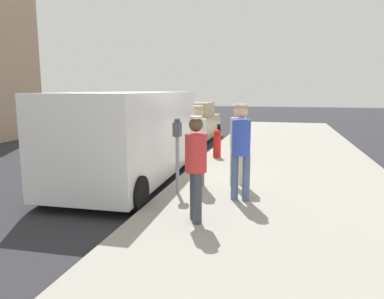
% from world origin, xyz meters
% --- Properties ---
extents(ground_plane, '(80.00, 80.00, 0.00)m').
position_xyz_m(ground_plane, '(0.00, 0.00, 0.00)').
color(ground_plane, '#2D2D33').
extents(sidewalk_slab, '(5.00, 32.00, 0.15)m').
position_xyz_m(sidewalk_slab, '(3.50, 0.00, 0.07)').
color(sidewalk_slab, '#9E998E').
rests_on(sidewalk_slab, ground).
extents(parking_meter_near, '(0.14, 0.18, 1.52)m').
position_xyz_m(parking_meter_near, '(1.35, -0.64, 1.18)').
color(parking_meter_near, gray).
rests_on(parking_meter_near, sidewalk_slab).
extents(pedestrian_in_red, '(0.34, 0.34, 1.67)m').
position_xyz_m(pedestrian_in_red, '(2.07, -2.08, 1.10)').
color(pedestrian_in_red, '#383D47').
rests_on(pedestrian_in_red, sidewalk_slab).
extents(pedestrian_in_white, '(0.34, 0.34, 1.73)m').
position_xyz_m(pedestrian_in_white, '(1.64, -0.09, 1.15)').
color(pedestrian_in_white, '#726656').
rests_on(pedestrian_in_white, sidewalk_slab).
extents(pedestrian_in_blue, '(0.36, 0.34, 1.80)m').
position_xyz_m(pedestrian_in_blue, '(2.63, -0.81, 1.19)').
color(pedestrian_in_blue, '#4C608C').
rests_on(pedestrian_in_blue, sidewalk_slab).
extents(pedestrian_in_gray, '(0.34, 0.34, 1.75)m').
position_xyz_m(pedestrian_in_gray, '(2.45, 0.26, 1.16)').
color(pedestrian_in_gray, beige).
rests_on(pedestrian_in_gray, sidewalk_slab).
extents(parked_van, '(2.24, 5.25, 2.15)m').
position_xyz_m(parked_van, '(-0.15, 0.49, 1.15)').
color(parked_van, white).
rests_on(parked_van, ground).
extents(parked_sedan_ahead, '(1.96, 4.41, 1.65)m').
position_xyz_m(parked_sedan_ahead, '(-0.43, 7.67, 0.75)').
color(parked_sedan_ahead, tan).
rests_on(parked_sedan_ahead, ground).
extents(fire_hydrant, '(0.24, 0.24, 0.86)m').
position_xyz_m(fire_hydrant, '(1.45, 3.34, 0.57)').
color(fire_hydrant, red).
rests_on(fire_hydrant, sidewalk_slab).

